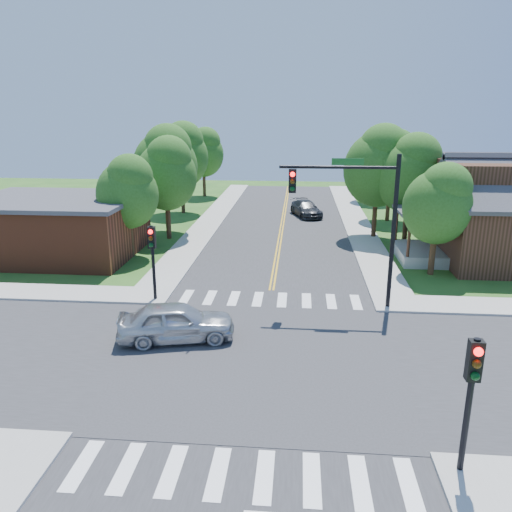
# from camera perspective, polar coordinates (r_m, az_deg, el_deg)

# --- Properties ---
(ground) EXTENTS (100.00, 100.00, 0.00)m
(ground) POSITION_cam_1_polar(r_m,az_deg,el_deg) (19.09, 0.47, -11.83)
(ground) COLOR #255019
(ground) RESTS_ON ground
(road_ns) EXTENTS (10.00, 90.00, 0.04)m
(road_ns) POSITION_cam_1_polar(r_m,az_deg,el_deg) (19.08, 0.47, -11.77)
(road_ns) COLOR #2D2D30
(road_ns) RESTS_ON ground
(road_ew) EXTENTS (90.00, 10.00, 0.04)m
(road_ew) POSITION_cam_1_polar(r_m,az_deg,el_deg) (19.08, 0.47, -11.76)
(road_ew) COLOR #2D2D30
(road_ew) RESTS_ON ground
(intersection_patch) EXTENTS (10.20, 10.20, 0.06)m
(intersection_patch) POSITION_cam_1_polar(r_m,az_deg,el_deg) (19.09, 0.47, -11.83)
(intersection_patch) COLOR #2D2D30
(intersection_patch) RESTS_ON ground
(sidewalk_nw) EXTENTS (40.00, 40.00, 0.14)m
(sidewalk_nw) POSITION_cam_1_polar(r_m,az_deg,el_deg) (37.89, -22.08, 1.42)
(sidewalk_nw) COLOR #9E9B93
(sidewalk_nw) RESTS_ON ground
(crosswalk_north) EXTENTS (8.85, 2.00, 0.01)m
(crosswalk_north) POSITION_cam_1_polar(r_m,az_deg,el_deg) (24.70, 1.60, -4.98)
(crosswalk_north) COLOR white
(crosswalk_north) RESTS_ON ground
(crosswalk_south) EXTENTS (8.85, 2.00, 0.01)m
(crosswalk_south) POSITION_cam_1_polar(r_m,az_deg,el_deg) (13.92, -1.71, -23.70)
(crosswalk_south) COLOR white
(crosswalk_south) RESTS_ON ground
(centerline) EXTENTS (0.30, 90.00, 0.01)m
(centerline) POSITION_cam_1_polar(r_m,az_deg,el_deg) (19.07, 0.47, -11.71)
(centerline) COLOR gold
(centerline) RESTS_ON ground
(signal_mast_ne) EXTENTS (5.30, 0.42, 7.20)m
(signal_mast_ne) POSITION_cam_1_polar(r_m,az_deg,el_deg) (22.91, 11.47, 5.53)
(signal_mast_ne) COLOR black
(signal_mast_ne) RESTS_ON ground
(signal_pole_se) EXTENTS (0.34, 0.42, 3.80)m
(signal_pole_se) POSITION_cam_1_polar(r_m,az_deg,el_deg) (13.53, 23.45, -13.05)
(signal_pole_se) COLOR black
(signal_pole_se) RESTS_ON ground
(signal_pole_nw) EXTENTS (0.34, 0.42, 3.80)m
(signal_pole_nw) POSITION_cam_1_polar(r_m,az_deg,el_deg) (24.25, -11.77, 0.78)
(signal_pole_nw) COLOR black
(signal_pole_nw) RESTS_ON ground
(building_nw) EXTENTS (10.40, 8.40, 3.73)m
(building_nw) POSITION_cam_1_polar(r_m,az_deg,el_deg) (34.50, -21.91, 3.18)
(building_nw) COLOR brown
(building_nw) RESTS_ON ground
(tree_e_a) EXTENTS (3.76, 3.57, 6.39)m
(tree_e_a) POSITION_cam_1_polar(r_m,az_deg,el_deg) (29.29, 20.23, 5.80)
(tree_e_a) COLOR #382314
(tree_e_a) RESTS_ON ground
(tree_e_b) EXTENTS (4.52, 4.29, 7.68)m
(tree_e_b) POSITION_cam_1_polar(r_m,az_deg,el_deg) (35.74, 17.34, 9.16)
(tree_e_b) COLOR #382314
(tree_e_b) RESTS_ON ground
(tree_e_c) EXTENTS (4.50, 4.27, 7.64)m
(tree_e_c) POSITION_cam_1_polar(r_m,az_deg,el_deg) (43.34, 15.33, 10.40)
(tree_e_c) COLOR #382314
(tree_e_c) RESTS_ON ground
(tree_e_d) EXTENTS (4.39, 4.17, 7.46)m
(tree_e_d) POSITION_cam_1_polar(r_m,az_deg,el_deg) (52.62, 13.68, 11.32)
(tree_e_d) COLOR #382314
(tree_e_d) RESTS_ON ground
(tree_w_a) EXTENTS (3.84, 3.65, 6.53)m
(tree_w_a) POSITION_cam_1_polar(r_m,az_deg,el_deg) (32.07, -14.41, 7.29)
(tree_w_a) COLOR #382314
(tree_w_a) RESTS_ON ground
(tree_w_b) EXTENTS (4.80, 4.56, 8.16)m
(tree_w_b) POSITION_cam_1_polar(r_m,az_deg,el_deg) (38.17, -10.25, 10.51)
(tree_w_b) COLOR #382314
(tree_w_b) RESTS_ON ground
(tree_w_c) EXTENTS (4.83, 4.59, 8.21)m
(tree_w_c) POSITION_cam_1_polar(r_m,az_deg,el_deg) (45.68, -8.48, 11.54)
(tree_w_c) COLOR #382314
(tree_w_c) RESTS_ON ground
(tree_w_d) EXTENTS (4.37, 4.15, 7.43)m
(tree_w_d) POSITION_cam_1_polar(r_m,az_deg,el_deg) (54.80, -5.97, 11.83)
(tree_w_d) COLOR #382314
(tree_w_d) RESTS_ON ground
(tree_house) EXTENTS (4.84, 4.60, 8.23)m
(tree_house) POSITION_cam_1_polar(r_m,az_deg,el_deg) (36.81, 13.92, 10.17)
(tree_house) COLOR #382314
(tree_house) RESTS_ON ground
(tree_bldg) EXTENTS (4.36, 4.14, 7.41)m
(tree_bldg) POSITION_cam_1_polar(r_m,az_deg,el_deg) (36.25, -10.14, 9.45)
(tree_bldg) COLOR #382314
(tree_bldg) RESTS_ON ground
(car_silver) EXTENTS (3.85, 5.46, 1.59)m
(car_silver) POSITION_cam_1_polar(r_m,az_deg,el_deg) (20.50, -9.10, -7.51)
(car_silver) COLOR #B9BCC0
(car_silver) RESTS_ON ground
(car_dgrey) EXTENTS (4.58, 5.70, 1.34)m
(car_dgrey) POSITION_cam_1_polar(r_m,az_deg,el_deg) (44.38, 5.74, 5.35)
(car_dgrey) COLOR #28292C
(car_dgrey) RESTS_ON ground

